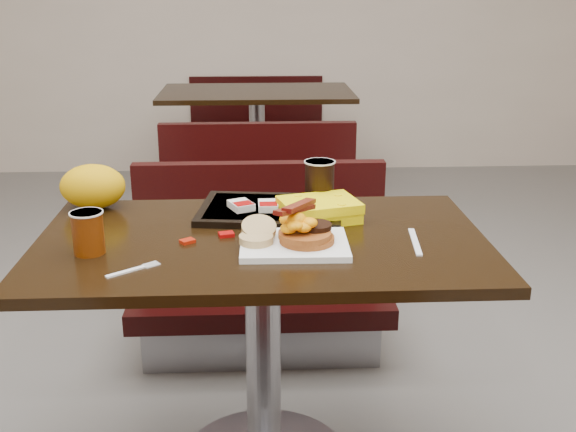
{
  "coord_description": "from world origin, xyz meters",
  "views": [
    {
      "loc": [
        -0.01,
        -1.72,
        1.4
      ],
      "look_at": [
        0.07,
        -0.03,
        0.82
      ],
      "focal_mm": 42.68,
      "sensor_mm": 36.0,
      "label": 1
    }
  ],
  "objects_px": {
    "coffee_cup_far": "(319,181)",
    "paper_bag": "(93,186)",
    "bench_near_n": "(261,268)",
    "pancake_stack": "(307,236)",
    "coffee_cup_near": "(88,233)",
    "hashbrown_sleeve_left": "(241,205)",
    "fork": "(125,272)",
    "table_far": "(257,149)",
    "clamshell": "(319,210)",
    "bench_far_n": "(257,129)",
    "platter": "(294,245)",
    "hashbrown_sleeve_right": "(268,206)",
    "tray": "(271,210)",
    "knife": "(415,242)",
    "table_near": "(263,360)",
    "bench_far_s": "(258,181)"
  },
  "relations": [
    {
      "from": "table_near",
      "to": "platter",
      "type": "height_order",
      "value": "platter"
    },
    {
      "from": "bench_near_n",
      "to": "hashbrown_sleeve_left",
      "type": "bearing_deg",
      "value": -96.44
    },
    {
      "from": "bench_far_n",
      "to": "hashbrown_sleeve_left",
      "type": "xyz_separation_m",
      "value": [
        -0.06,
        -3.11,
        0.42
      ]
    },
    {
      "from": "coffee_cup_near",
      "to": "hashbrown_sleeve_right",
      "type": "height_order",
      "value": "coffee_cup_near"
    },
    {
      "from": "bench_far_n",
      "to": "coffee_cup_near",
      "type": "height_order",
      "value": "coffee_cup_near"
    },
    {
      "from": "hashbrown_sleeve_left",
      "to": "coffee_cup_far",
      "type": "distance_m",
      "value": 0.25
    },
    {
      "from": "platter",
      "to": "fork",
      "type": "height_order",
      "value": "platter"
    },
    {
      "from": "pancake_stack",
      "to": "paper_bag",
      "type": "bearing_deg",
      "value": 149.86
    },
    {
      "from": "coffee_cup_far",
      "to": "paper_bag",
      "type": "bearing_deg",
      "value": 178.62
    },
    {
      "from": "coffee_cup_near",
      "to": "coffee_cup_far",
      "type": "distance_m",
      "value": 0.71
    },
    {
      "from": "coffee_cup_far",
      "to": "pancake_stack",
      "type": "bearing_deg",
      "value": -100.48
    },
    {
      "from": "pancake_stack",
      "to": "hashbrown_sleeve_left",
      "type": "height_order",
      "value": "pancake_stack"
    },
    {
      "from": "table_near",
      "to": "tray",
      "type": "xyz_separation_m",
      "value": [
        0.03,
        0.2,
        0.38
      ]
    },
    {
      "from": "bench_far_n",
      "to": "paper_bag",
      "type": "relative_size",
      "value": 5.15
    },
    {
      "from": "coffee_cup_near",
      "to": "bench_near_n",
      "type": "bearing_deg",
      "value": 61.16
    },
    {
      "from": "table_far",
      "to": "clamshell",
      "type": "distance_m",
      "value": 2.5
    },
    {
      "from": "coffee_cup_near",
      "to": "hashbrown_sleeve_right",
      "type": "xyz_separation_m",
      "value": [
        0.46,
        0.27,
        -0.02
      ]
    },
    {
      "from": "tray",
      "to": "coffee_cup_far",
      "type": "relative_size",
      "value": 3.42
    },
    {
      "from": "platter",
      "to": "paper_bag",
      "type": "xyz_separation_m",
      "value": [
        -0.59,
        0.36,
        0.06
      ]
    },
    {
      "from": "tray",
      "to": "hashbrown_sleeve_left",
      "type": "xyz_separation_m",
      "value": [
        -0.09,
        -0.01,
        0.02
      ]
    },
    {
      "from": "tray",
      "to": "hashbrown_sleeve_right",
      "type": "height_order",
      "value": "hashbrown_sleeve_right"
    },
    {
      "from": "bench_far_n",
      "to": "table_far",
      "type": "bearing_deg",
      "value": -90.0
    },
    {
      "from": "bench_far_n",
      "to": "tray",
      "type": "height_order",
      "value": "tray"
    },
    {
      "from": "pancake_stack",
      "to": "hashbrown_sleeve_right",
      "type": "xyz_separation_m",
      "value": [
        -0.09,
        0.26,
        -0.0
      ]
    },
    {
      "from": "hashbrown_sleeve_left",
      "to": "fork",
      "type": "bearing_deg",
      "value": -147.88
    },
    {
      "from": "coffee_cup_far",
      "to": "paper_bag",
      "type": "height_order",
      "value": "coffee_cup_far"
    },
    {
      "from": "pancake_stack",
      "to": "coffee_cup_near",
      "type": "relative_size",
      "value": 1.3
    },
    {
      "from": "bench_near_n",
      "to": "pancake_stack",
      "type": "bearing_deg",
      "value": -81.61
    },
    {
      "from": "clamshell",
      "to": "table_near",
      "type": "bearing_deg",
      "value": -155.24
    },
    {
      "from": "clamshell",
      "to": "paper_bag",
      "type": "relative_size",
      "value": 1.11
    },
    {
      "from": "paper_bag",
      "to": "table_near",
      "type": "bearing_deg",
      "value": -28.99
    },
    {
      "from": "bench_near_n",
      "to": "fork",
      "type": "xyz_separation_m",
      "value": [
        -0.32,
        -0.92,
        0.39
      ]
    },
    {
      "from": "bench_near_n",
      "to": "paper_bag",
      "type": "relative_size",
      "value": 5.15
    },
    {
      "from": "coffee_cup_far",
      "to": "bench_far_n",
      "type": "bearing_deg",
      "value": 93.36
    },
    {
      "from": "bench_far_n",
      "to": "pancake_stack",
      "type": "xyz_separation_m",
      "value": [
        0.11,
        -3.38,
        0.42
      ]
    },
    {
      "from": "fork",
      "to": "knife",
      "type": "height_order",
      "value": "same"
    },
    {
      "from": "knife",
      "to": "paper_bag",
      "type": "relative_size",
      "value": 0.98
    },
    {
      "from": "coffee_cup_near",
      "to": "knife",
      "type": "relative_size",
      "value": 0.57
    },
    {
      "from": "bench_near_n",
      "to": "paper_bag",
      "type": "bearing_deg",
      "value": -140.05
    },
    {
      "from": "bench_far_s",
      "to": "knife",
      "type": "bearing_deg",
      "value": -78.39
    },
    {
      "from": "table_far",
      "to": "hashbrown_sleeve_left",
      "type": "xyz_separation_m",
      "value": [
        -0.06,
        -2.41,
        0.4
      ]
    },
    {
      "from": "fork",
      "to": "table_far",
      "type": "bearing_deg",
      "value": 47.03
    },
    {
      "from": "tray",
      "to": "platter",
      "type": "bearing_deg",
      "value": -72.03
    },
    {
      "from": "pancake_stack",
      "to": "knife",
      "type": "height_order",
      "value": "pancake_stack"
    },
    {
      "from": "hashbrown_sleeve_right",
      "to": "paper_bag",
      "type": "height_order",
      "value": "paper_bag"
    },
    {
      "from": "bench_near_n",
      "to": "clamshell",
      "type": "xyz_separation_m",
      "value": [
        0.17,
        -0.56,
        0.42
      ]
    },
    {
      "from": "bench_far_n",
      "to": "clamshell",
      "type": "bearing_deg",
      "value": -86.98
    },
    {
      "from": "coffee_cup_near",
      "to": "fork",
      "type": "relative_size",
      "value": 0.8
    },
    {
      "from": "coffee_cup_near",
      "to": "paper_bag",
      "type": "relative_size",
      "value": 0.56
    },
    {
      "from": "coffee_cup_near",
      "to": "paper_bag",
      "type": "height_order",
      "value": "paper_bag"
    }
  ]
}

